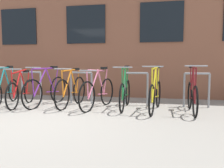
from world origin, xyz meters
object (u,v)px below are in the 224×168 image
at_px(bicycle_teal, 5,90).
at_px(bicycle_red, 22,92).
at_px(bicycle_maroon, 192,95).
at_px(bicycle_pink, 98,92).
at_px(bicycle_orange, 71,91).
at_px(bicycle_green, 125,93).
at_px(bicycle_yellow, 155,94).
at_px(bicycle_purple, 46,90).

height_order(bicycle_teal, bicycle_red, bicycle_teal).
relative_size(bicycle_maroon, bicycle_red, 0.98).
distance_m(bicycle_maroon, bicycle_pink, 2.20).
distance_m(bicycle_orange, bicycle_red, 1.30).
distance_m(bicycle_orange, bicycle_green, 1.38).
relative_size(bicycle_orange, bicycle_green, 1.03).
xyz_separation_m(bicycle_green, bicycle_yellow, (0.73, -0.17, 0.00)).
height_order(bicycle_orange, bicycle_teal, bicycle_teal).
bearing_deg(bicycle_maroon, bicycle_purple, 177.66).
bearing_deg(bicycle_purple, bicycle_yellow, -3.17).
bearing_deg(bicycle_maroon, bicycle_pink, 178.46).
relative_size(bicycle_orange, bicycle_purple, 0.96).
xyz_separation_m(bicycle_maroon, bicycle_yellow, (-0.81, -0.01, 0.00)).
bearing_deg(bicycle_green, bicycle_orange, -179.96).
distance_m(bicycle_orange, bicycle_teal, 1.87).
distance_m(bicycle_teal, bicycle_green, 3.25).
height_order(bicycle_orange, bicycle_yellow, bicycle_yellow).
bearing_deg(bicycle_red, bicycle_green, 4.21).
xyz_separation_m(bicycle_yellow, bicycle_pink, (-1.38, 0.07, 0.00)).
xyz_separation_m(bicycle_red, bicycle_yellow, (3.39, 0.03, 0.02)).
relative_size(bicycle_red, bicycle_pink, 0.97).
distance_m(bicycle_red, bicycle_pink, 2.01).
bearing_deg(bicycle_pink, bicycle_yellow, -2.75).
bearing_deg(bicycle_maroon, bicycle_orange, 176.89).
xyz_separation_m(bicycle_orange, bicycle_green, (1.38, 0.00, -0.02)).
height_order(bicycle_purple, bicycle_green, bicycle_green).
relative_size(bicycle_teal, bicycle_red, 1.01).
distance_m(bicycle_orange, bicycle_yellow, 2.11).
relative_size(bicycle_orange, bicycle_maroon, 1.07).
relative_size(bicycle_purple, bicycle_maroon, 1.11).
bearing_deg(bicycle_maroon, bicycle_red, -179.50).
height_order(bicycle_red, bicycle_yellow, bicycle_yellow).
relative_size(bicycle_green, bicycle_pink, 0.98).
distance_m(bicycle_maroon, bicycle_yellow, 0.81).
bearing_deg(bicycle_green, bicycle_teal, -179.45).
bearing_deg(bicycle_pink, bicycle_red, -177.27).
bearing_deg(bicycle_purple, bicycle_maroon, -2.34).
height_order(bicycle_red, bicycle_pink, bicycle_pink).
bearing_deg(bicycle_red, bicycle_orange, 8.65).
height_order(bicycle_purple, bicycle_pink, bicycle_purple).
bearing_deg(bicycle_green, bicycle_yellow, -12.95).
xyz_separation_m(bicycle_teal, bicycle_red, (0.59, -0.16, -0.01)).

